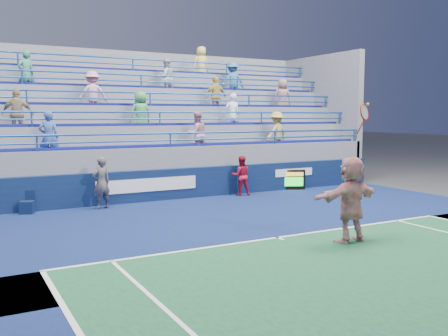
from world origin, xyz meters
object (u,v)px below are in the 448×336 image
serve_speed_board (291,180)px  judge_chair (27,206)px  line_judge (101,183)px  tennis_player (351,199)px  ball_girl (241,176)px

serve_speed_board → judge_chair: bearing=-179.2°
judge_chair → line_judge: (2.20, -0.33, 0.62)m
tennis_player → ball_girl: (1.25, 7.17, -0.28)m
serve_speed_board → tennis_player: 8.32m
tennis_player → serve_speed_board: bearing=63.4°
judge_chair → tennis_player: (6.24, -7.28, 0.80)m
serve_speed_board → judge_chair: (-9.95, -0.13, -0.18)m
serve_speed_board → ball_girl: ball_girl is taller
line_judge → ball_girl: bearing=166.2°
serve_speed_board → line_judge: bearing=-176.6°
tennis_player → line_judge: 8.05m
serve_speed_board → line_judge: size_ratio=0.66×
line_judge → ball_girl: size_ratio=1.13×
tennis_player → ball_girl: size_ratio=2.21×
line_judge → ball_girl: 5.29m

